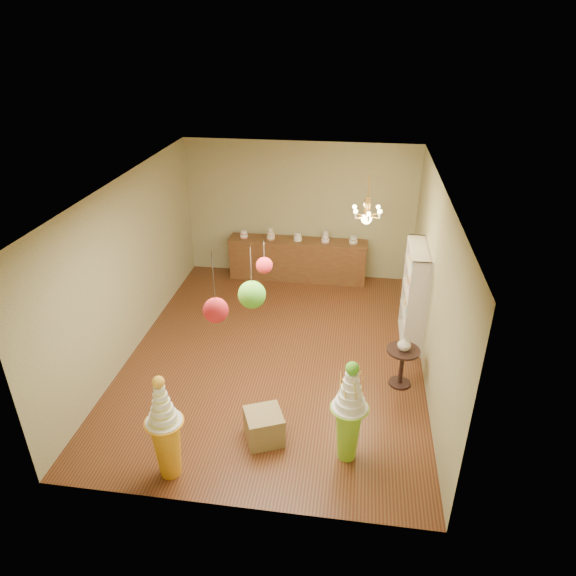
# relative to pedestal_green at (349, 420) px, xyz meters

# --- Properties ---
(floor) EXTENTS (6.50, 6.50, 0.00)m
(floor) POSITION_rel_pedestal_green_xyz_m (-1.32, 2.24, -0.63)
(floor) COLOR #522A16
(floor) RESTS_ON ground
(ceiling) EXTENTS (6.50, 6.50, 0.00)m
(ceiling) POSITION_rel_pedestal_green_xyz_m (-1.32, 2.24, 2.37)
(ceiling) COLOR silver
(ceiling) RESTS_ON ground
(wall_back) EXTENTS (5.00, 0.04, 3.00)m
(wall_back) POSITION_rel_pedestal_green_xyz_m (-1.32, 5.49, 0.87)
(wall_back) COLOR #999469
(wall_back) RESTS_ON ground
(wall_front) EXTENTS (5.00, 0.04, 3.00)m
(wall_front) POSITION_rel_pedestal_green_xyz_m (-1.32, -1.01, 0.87)
(wall_front) COLOR #999469
(wall_front) RESTS_ON ground
(wall_left) EXTENTS (0.04, 6.50, 3.00)m
(wall_left) POSITION_rel_pedestal_green_xyz_m (-3.82, 2.24, 0.87)
(wall_left) COLOR #999469
(wall_left) RESTS_ON ground
(wall_right) EXTENTS (0.04, 6.50, 3.00)m
(wall_right) POSITION_rel_pedestal_green_xyz_m (1.18, 2.24, 0.87)
(wall_right) COLOR #999469
(wall_right) RESTS_ON ground
(pedestal_green) EXTENTS (0.57, 0.57, 1.53)m
(pedestal_green) POSITION_rel_pedestal_green_xyz_m (0.00, 0.00, 0.00)
(pedestal_green) COLOR #82C52B
(pedestal_green) RESTS_ON floor
(pedestal_orange) EXTENTS (0.53, 0.53, 1.53)m
(pedestal_orange) POSITION_rel_pedestal_green_xyz_m (-2.22, -0.61, -0.05)
(pedestal_orange) COLOR orange
(pedestal_orange) RESTS_ON floor
(burlap_riser) EXTENTS (0.64, 0.64, 0.45)m
(burlap_riser) POSITION_rel_pedestal_green_xyz_m (-1.15, 0.16, -0.41)
(burlap_riser) COLOR olive
(burlap_riser) RESTS_ON floor
(sideboard) EXTENTS (3.04, 0.54, 1.16)m
(sideboard) POSITION_rel_pedestal_green_xyz_m (-1.32, 5.21, -0.15)
(sideboard) COLOR brown
(sideboard) RESTS_ON floor
(shelving_unit) EXTENTS (0.33, 1.20, 1.80)m
(shelving_unit) POSITION_rel_pedestal_green_xyz_m (1.02, 3.04, 0.27)
(shelving_unit) COLOR beige
(shelving_unit) RESTS_ON floor
(round_table) EXTENTS (0.58, 0.58, 0.66)m
(round_table) POSITION_rel_pedestal_green_xyz_m (0.78, 1.66, -0.20)
(round_table) COLOR black
(round_table) RESTS_ON floor
(vase) EXTENTS (0.25, 0.25, 0.22)m
(vase) POSITION_rel_pedestal_green_xyz_m (0.78, 1.66, 0.14)
(vase) COLOR beige
(vase) RESTS_ON round_table
(pom_red_left) EXTENTS (0.29, 0.29, 0.87)m
(pom_red_left) POSITION_rel_pedestal_green_xyz_m (-1.58, -0.26, 1.65)
(pom_red_left) COLOR #3D332C
(pom_red_left) RESTS_ON ceiling
(pom_green_mid) EXTENTS (0.33, 0.33, 0.82)m
(pom_green_mid) POSITION_rel_pedestal_green_xyz_m (-1.22, 0.04, 1.72)
(pom_green_mid) COLOR #3D332C
(pom_green_mid) RESTS_ON ceiling
(pom_red_right) EXTENTS (0.20, 0.20, 0.46)m
(pom_red_right) POSITION_rel_pedestal_green_xyz_m (-1.10, 0.23, 2.01)
(pom_red_right) COLOR #3D332C
(pom_red_right) RESTS_ON ceiling
(chandelier) EXTENTS (0.70, 0.70, 0.85)m
(chandelier) POSITION_rel_pedestal_green_xyz_m (0.09, 3.09, 1.67)
(chandelier) COLOR #EDAF53
(chandelier) RESTS_ON ceiling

